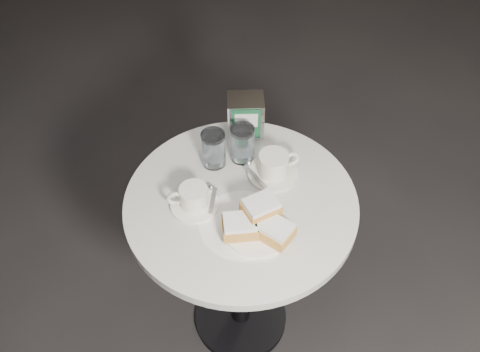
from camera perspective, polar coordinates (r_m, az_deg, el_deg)
name	(u,v)px	position (r m, az deg, el deg)	size (l,w,h in m)	color
ground	(241,318)	(2.22, 0.07, -14.94)	(7.00, 7.00, 0.00)	black
cafe_table	(241,239)	(1.75, 0.09, -6.72)	(0.70, 0.70, 0.74)	black
sugar_spill	(242,224)	(1.54, 0.25, -5.14)	(0.25, 0.25, 0.00)	white
beignet_plate	(258,224)	(1.49, 1.95, -5.14)	(0.25, 0.25, 0.10)	white
coffee_cup_left	(194,199)	(1.56, -4.98, -2.41)	(0.15, 0.14, 0.07)	white
coffee_cup_right	(274,166)	(1.64, 3.62, 1.05)	(0.19, 0.19, 0.08)	silver
water_glass_left	(214,149)	(1.66, -2.84, 2.88)	(0.08, 0.08, 0.12)	white
water_glass_right	(242,144)	(1.67, 0.25, 3.45)	(0.09, 0.09, 0.12)	white
napkin_dispenser	(245,116)	(1.75, 0.59, 6.46)	(0.13, 0.11, 0.14)	silver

